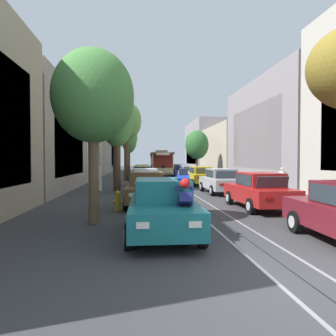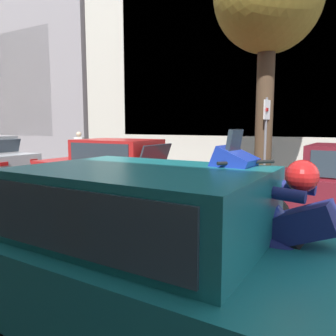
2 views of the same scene
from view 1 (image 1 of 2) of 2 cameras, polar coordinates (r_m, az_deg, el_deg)
name	(u,v)px [view 1 (image 1 of 2)]	position (r m, az deg, el deg)	size (l,w,h in m)	color
ground_plane	(167,181)	(30.05, -0.27, -2.56)	(160.00, 160.00, 0.00)	#38383A
trolley_track_rails	(163,179)	(34.26, -0.96, -2.05)	(1.14, 70.35, 0.01)	gray
building_facade_left	(72,143)	(35.59, -17.67, 4.53)	(5.97, 62.05, 9.77)	tan
building_facade_right	(252,138)	(35.79, 15.69, 5.44)	(5.80, 62.05, 10.38)	beige
parked_car_teal_near_left	(162,207)	(8.62, -1.10, -7.34)	(2.05, 4.38, 1.58)	#196B70
parked_car_brown_second_left	(147,188)	(14.17, -4.05, -3.87)	(2.12, 4.41, 1.58)	brown
parked_car_white_mid_left	(145,180)	(19.65, -4.39, -2.38)	(2.09, 4.40, 1.58)	silver
parked_car_black_fourth_left	(143,176)	(25.29, -4.73, -1.51)	(2.10, 4.40, 1.58)	black
parked_car_yellow_fifth_left	(142,173)	(31.56, -5.04, -0.92)	(2.11, 4.41, 1.58)	gold
parked_car_teal_sixth_left	(142,171)	(36.72, -4.94, -0.58)	(2.13, 4.42, 1.58)	#196B70
parked_car_red_second_right	(259,190)	(13.75, 16.85, -4.10)	(2.03, 4.37, 1.58)	red
parked_car_silver_mid_right	(220,181)	(19.50, 9.91, -2.42)	(2.04, 4.38, 1.58)	#B7B7BC
parked_car_yellow_fourth_right	(200,176)	(25.47, 6.13, -1.50)	(2.09, 4.40, 1.58)	gold
parked_car_white_fifth_right	(188,173)	(31.00, 3.87, -0.96)	(2.13, 4.42, 1.58)	silver
parked_car_blue_sixth_right	(180,171)	(36.61, 2.37, -0.58)	(2.08, 4.40, 1.58)	#233D93
parked_car_brown_far_right	(175,170)	(42.54, 1.25, -0.29)	(2.13, 4.42, 1.58)	brown
street_tree_kerb_left_near	(93,97)	(10.54, -14.02, 12.90)	(2.71, 2.57, 5.82)	brown
street_tree_kerb_left_second	(117,114)	(21.09, -9.71, 10.08)	(2.44, 2.38, 7.81)	#4C3826
street_tree_kerb_left_mid	(126,122)	(32.30, -7.93, 8.66)	(3.19, 2.64, 8.32)	#4C3826
street_tree_kerb_left_fourth	(129,136)	(42.71, -7.39, 5.98)	(2.33, 2.48, 7.91)	#4C3826
street_tree_kerb_left_far	(129,137)	(52.55, -7.49, 5.89)	(2.92, 2.43, 8.32)	#4C3826
street_tree_kerb_right_second	(197,145)	(37.03, 5.51, 4.37)	(2.86, 2.55, 5.77)	brown
cable_car_trolley	(161,164)	(37.54, -1.41, 0.79)	(2.78, 9.17, 3.28)	maroon
motorcycle_with_rider	(184,204)	(7.82, 3.10, -6.78)	(0.57, 1.80, 1.91)	black
pedestrian_on_left_pavement	(95,188)	(12.95, -13.65, -3.75)	(0.55, 0.42, 1.68)	slate
pedestrian_on_right_pavement	(282,180)	(19.38, 20.84, -2.06)	(0.55, 0.42, 1.69)	#4C4233
fire_hydrant	(118,201)	(12.85, -9.49, -6.13)	(0.40, 0.22, 0.84)	gold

